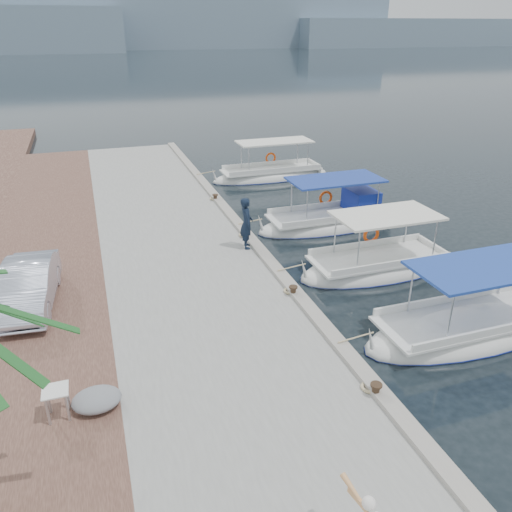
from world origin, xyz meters
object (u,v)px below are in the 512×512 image
(fishing_caique_e, at_px, (271,176))
(fisherman, at_px, (247,223))
(fishing_caique_c, at_px, (377,268))
(fishing_caique_d, at_px, (331,222))
(parked_car, at_px, (28,286))
(fishing_caique_b, at_px, (467,331))

(fishing_caique_e, distance_m, fisherman, 11.50)
(fishing_caique_c, distance_m, fishing_caique_d, 4.71)
(fisherman, bearing_deg, fishing_caique_d, -55.70)
(fishing_caique_d, bearing_deg, fishing_caique_c, -95.40)
(fisherman, bearing_deg, parked_car, 115.35)
(fishing_caique_d, relative_size, fisherman, 3.42)
(fishing_caique_c, relative_size, fishing_caique_e, 0.85)
(fishing_caique_e, distance_m, parked_car, 17.61)
(fishing_caique_b, relative_size, fishing_caique_d, 0.99)
(fishing_caique_d, xyz_separation_m, fishing_caique_e, (0.10, 8.22, -0.07))
(parked_car, bearing_deg, fisherman, 20.08)
(fishing_caique_e, xyz_separation_m, parked_car, (-12.44, -12.42, 1.04))
(fishing_caique_d, xyz_separation_m, parked_car, (-12.34, -4.20, 0.97))
(fishing_caique_c, bearing_deg, parked_car, 177.63)
(fishing_caique_b, xyz_separation_m, fishing_caique_c, (-0.30, 4.54, 0.00))
(parked_car, bearing_deg, fishing_caique_b, -17.58)
(fishing_caique_b, distance_m, fisherman, 8.57)
(fishing_caique_c, height_order, fishing_caique_e, same)
(fishing_caique_b, bearing_deg, fisherman, 122.82)
(fisherman, xyz_separation_m, parked_car, (-7.61, -2.08, -0.34))
(fishing_caique_c, bearing_deg, fisherman, 149.04)
(fishing_caique_d, bearing_deg, fisherman, -155.79)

